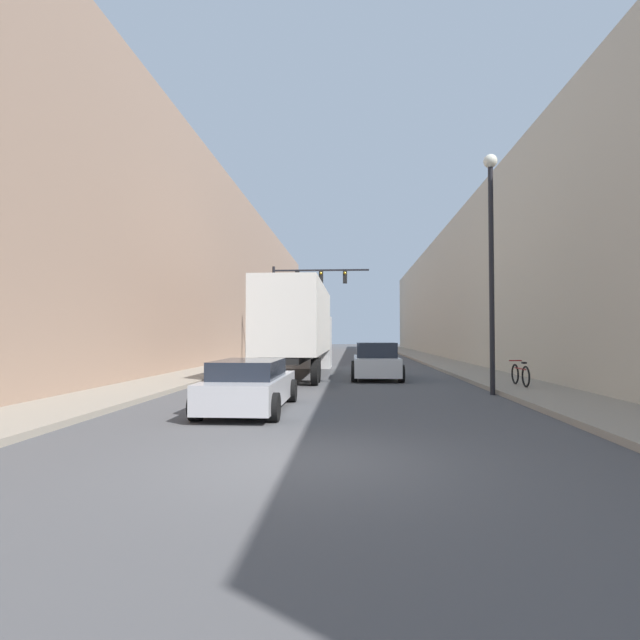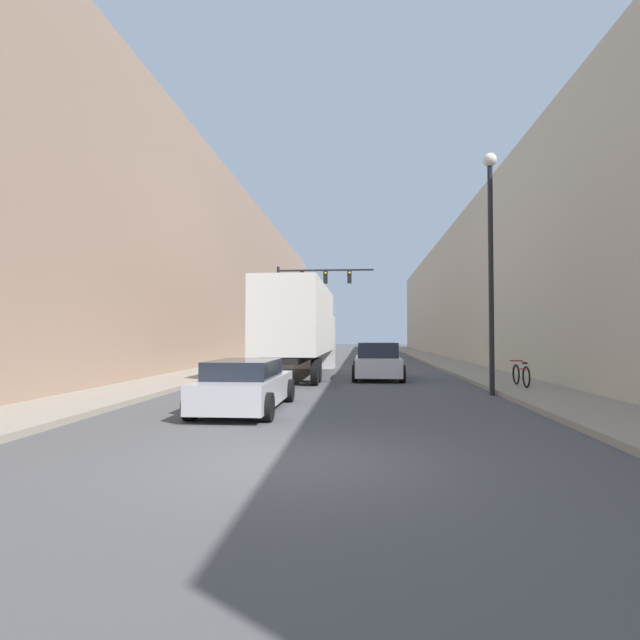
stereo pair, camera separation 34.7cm
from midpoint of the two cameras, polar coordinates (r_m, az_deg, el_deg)
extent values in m
plane|color=#4C4C4F|center=(7.75, -2.61, -15.87)|extent=(200.00, 200.00, 0.00)
cube|color=gray|center=(37.95, 12.50, -4.46)|extent=(2.63, 80.00, 0.15)
cube|color=gray|center=(38.23, -7.37, -4.47)|extent=(2.63, 80.00, 0.15)
cube|color=#BCB29E|center=(38.93, 18.75, 3.19)|extent=(6.00, 80.00, 10.38)
cube|color=#997A66|center=(39.52, -13.51, 4.94)|extent=(6.00, 80.00, 12.95)
cube|color=silver|center=(22.96, -3.04, 0.05)|extent=(2.53, 10.48, 3.03)
cube|color=black|center=(22.97, -3.05, -4.11)|extent=(1.27, 10.48, 0.24)
cube|color=silver|center=(29.29, -1.56, -2.54)|extent=(2.53, 2.27, 2.99)
cylinder|color=black|center=(19.19, -7.83, -5.90)|extent=(0.25, 1.00, 1.00)
cylinder|color=black|center=(18.87, -1.13, -5.99)|extent=(0.25, 1.00, 1.00)
cylinder|color=black|center=(20.36, -7.15, -5.66)|extent=(0.25, 1.00, 1.00)
cylinder|color=black|center=(20.06, -0.84, -5.74)|extent=(0.25, 1.00, 1.00)
cylinder|color=black|center=(29.45, -3.73, -4.47)|extent=(0.25, 1.00, 1.00)
cylinder|color=black|center=(29.24, 0.63, -4.49)|extent=(0.25, 1.00, 1.00)
cube|color=#B7B7BC|center=(12.89, -8.73, -7.90)|extent=(1.71, 4.57, 0.66)
cube|color=#1E232D|center=(12.62, -8.94, -5.53)|extent=(1.51, 2.52, 0.44)
cylinder|color=black|center=(14.65, -10.68, -7.88)|extent=(0.25, 0.64, 0.64)
cylinder|color=black|center=(14.32, -3.95, -8.05)|extent=(0.25, 0.64, 0.64)
cylinder|color=black|center=(11.53, -14.81, -9.53)|extent=(0.25, 0.64, 0.64)
cylinder|color=black|center=(11.11, -6.26, -9.88)|extent=(0.25, 0.64, 0.64)
cube|color=silver|center=(21.97, 5.94, -5.19)|extent=(1.88, 4.64, 0.76)
cube|color=#1E232D|center=(21.71, 5.95, -3.40)|extent=(1.65, 2.55, 0.63)
cylinder|color=black|center=(23.59, 3.50, -5.50)|extent=(0.25, 0.70, 0.70)
cylinder|color=black|center=(23.65, 8.08, -5.47)|extent=(0.25, 0.70, 0.70)
cylinder|color=black|center=(20.25, 3.45, -6.12)|extent=(0.25, 0.70, 0.70)
cylinder|color=black|center=(20.33, 8.78, -6.08)|extent=(0.25, 0.70, 0.70)
cylinder|color=black|center=(36.27, -5.61, 0.70)|extent=(0.20, 0.20, 6.89)
cube|color=black|center=(36.14, -0.16, 5.71)|extent=(6.90, 0.12, 0.12)
cube|color=black|center=(36.24, -2.89, 4.88)|extent=(0.30, 0.24, 0.90)
sphere|color=green|center=(36.07, -2.92, 4.46)|extent=(0.18, 0.18, 0.18)
cube|color=black|center=(36.08, -0.16, 4.90)|extent=(0.30, 0.24, 0.90)
sphere|color=gold|center=(35.97, -0.17, 5.37)|extent=(0.18, 0.18, 0.18)
cube|color=black|center=(36.00, 2.60, 4.92)|extent=(0.30, 0.24, 0.90)
sphere|color=gold|center=(35.90, 2.59, 5.39)|extent=(0.18, 0.18, 0.18)
cylinder|color=black|center=(16.84, 18.46, 4.42)|extent=(0.16, 0.16, 7.35)
sphere|color=silver|center=(17.66, 18.33, 16.86)|extent=(0.44, 0.44, 0.44)
torus|color=black|center=(18.05, 21.95, -6.02)|extent=(0.06, 0.72, 0.72)
torus|color=black|center=(19.10, 20.92, -5.79)|extent=(0.06, 0.72, 0.72)
cube|color=maroon|center=(18.55, 21.41, -5.19)|extent=(0.04, 1.11, 0.04)
cube|color=black|center=(18.16, 21.79, -4.57)|extent=(0.12, 0.20, 0.06)
cube|color=maroon|center=(19.02, 20.94, -4.36)|extent=(0.44, 0.04, 0.04)
camera|label=1|loc=(0.17, -90.53, 0.02)|focal=28.00mm
camera|label=2|loc=(0.17, 89.47, -0.02)|focal=28.00mm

